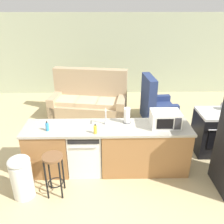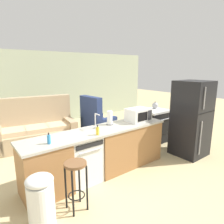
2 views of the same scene
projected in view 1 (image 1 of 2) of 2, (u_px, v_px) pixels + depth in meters
The scene contains 14 objects.
ground_plane at pixel (100, 168), 4.51m from camera, with size 24.00×24.00×0.00m, color tan.
wall_back at pixel (111, 55), 7.78m from camera, with size 10.00×0.06×2.60m.
kitchen_counter at pixel (112, 150), 4.34m from camera, with size 2.94×0.66×0.90m.
dishwasher at pixel (86, 150), 4.33m from camera, with size 0.58×0.61×0.84m.
stove_range at pixel (214, 132), 4.86m from camera, with size 0.76×0.68×0.90m.
microwave at pixel (165, 119), 4.09m from camera, with size 0.50×0.37×0.28m.
sink_faucet at pixel (106, 118), 4.17m from camera, with size 0.07×0.18×0.30m.
paper_towel_roll at pixel (127, 116), 4.22m from camera, with size 0.14×0.14×0.28m.
soap_bottle at pixel (95, 129), 3.90m from camera, with size 0.06×0.06×0.18m.
dish_soap_bottle at pixel (47, 127), 3.98m from camera, with size 0.06×0.06×0.18m.
bar_stool at pixel (54, 167), 3.71m from camera, with size 0.32×0.32×0.74m.
trash_bin at pixel (22, 177), 3.73m from camera, with size 0.35×0.35×0.74m.
couch at pixel (89, 102), 6.47m from camera, with size 2.12×1.21×1.27m.
armchair at pixel (155, 108), 6.25m from camera, with size 0.87×0.91×1.20m.
Camera 1 is at (0.15, -3.64, 2.88)m, focal length 38.00 mm.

